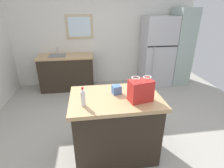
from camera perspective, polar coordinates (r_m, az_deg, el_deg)
ground at (r=3.10m, az=2.58°, el=-16.40°), size 5.94×5.94×0.00m
back_wall at (r=4.87m, az=-2.87°, el=15.03°), size 4.81×0.13×2.52m
kitchen_island at (r=2.54m, az=1.01°, el=-13.33°), size 1.18×0.81×0.93m
refrigerator at (r=4.89m, az=14.40°, el=10.06°), size 0.79×0.70×1.81m
tall_cabinet at (r=5.15m, az=21.36°, el=10.96°), size 0.48×0.62×2.00m
sink_counter at (r=4.72m, az=-14.44°, el=3.86°), size 1.36×0.62×1.07m
shopping_bag at (r=2.16m, az=9.31°, el=-2.10°), size 0.31×0.23×0.32m
small_box at (r=2.34m, az=1.48°, el=-1.86°), size 0.13×0.12×0.12m
bottle at (r=2.07m, az=-9.40°, el=-4.35°), size 0.06×0.06×0.24m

